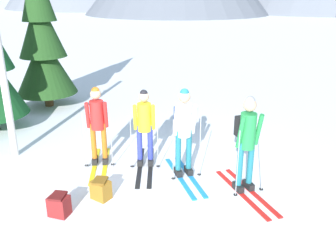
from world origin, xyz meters
The scene contains 9 objects.
ground_plane centered at (0.00, 0.00, 0.00)m, with size 400.00×400.00×0.00m, color white.
skier_in_red centered at (-1.40, 0.33, 0.95)m, with size 0.69×1.69×1.69m.
skier_in_yellow centered at (-0.43, 0.42, 0.92)m, with size 0.61×1.81×1.65m.
skier_in_white centered at (0.41, 0.09, 1.02)m, with size 1.00×1.66×1.79m.
skier_in_green centered at (1.57, -0.32, 1.03)m, with size 1.12×1.70×1.82m.
pine_tree_near centered at (-4.32, 4.01, 2.04)m, with size 1.85×1.85×4.46m.
birch_tree_tall centered at (-3.42, 0.42, 1.80)m, with size 0.56×0.86×3.49m.
backpack_on_snow_front centered at (-1.46, -1.55, 0.19)m, with size 0.36×0.29×0.38m.
backpack_on_snow_beside centered at (-0.94, -0.98, 0.19)m, with size 0.39×0.35×0.38m.
Camera 1 is at (1.02, -6.24, 3.49)m, focal length 38.05 mm.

